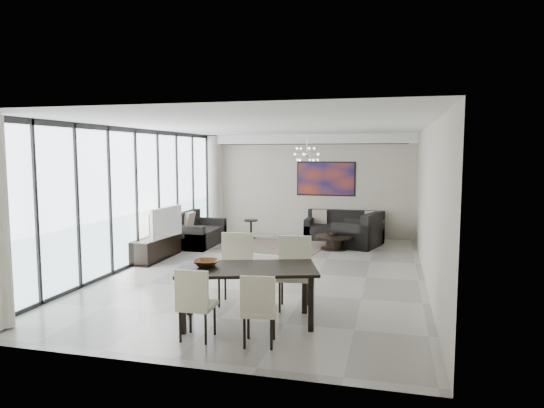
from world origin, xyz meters
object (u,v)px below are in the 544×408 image
(sofa_main, at_px, (345,230))
(dining_table, at_px, (247,273))
(television, at_px, (162,222))
(tv_console, at_px, (156,248))
(coffee_table, at_px, (334,242))

(sofa_main, xyz_separation_m, dining_table, (-0.66, -7.04, 0.45))
(sofa_main, bearing_deg, television, -135.70)
(tv_console, xyz_separation_m, television, (0.16, -0.01, 0.59))
(television, xyz_separation_m, dining_table, (3.04, -3.43, -0.14))
(dining_table, bearing_deg, television, 131.57)
(tv_console, height_order, dining_table, dining_table)
(coffee_table, distance_m, tv_console, 4.31)
(tv_console, relative_size, television, 1.39)
(sofa_main, distance_m, television, 5.20)
(television, bearing_deg, sofa_main, -39.78)
(tv_console, relative_size, dining_table, 0.77)
(sofa_main, bearing_deg, dining_table, -95.35)
(coffee_table, height_order, dining_table, dining_table)
(sofa_main, relative_size, tv_console, 1.32)
(tv_console, height_order, television, television)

